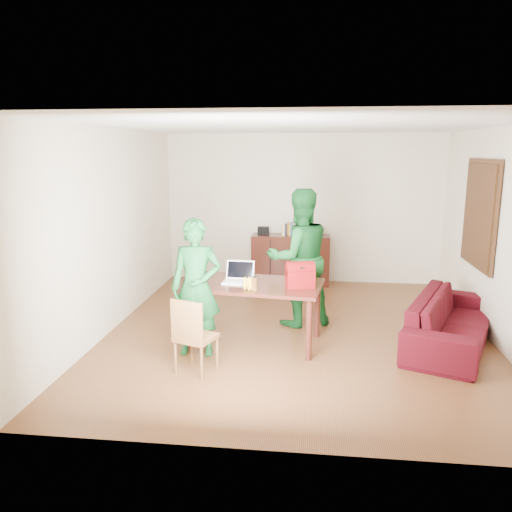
# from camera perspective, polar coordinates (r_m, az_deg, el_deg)

# --- Properties ---
(room) EXTENTS (5.20, 5.70, 2.90)m
(room) POSITION_cam_1_polar(r_m,az_deg,el_deg) (6.61, 4.92, 2.42)
(room) COLOR #452111
(room) RESTS_ON ground
(table) EXTENTS (1.77, 1.14, 0.78)m
(table) POSITION_cam_1_polar(r_m,az_deg,el_deg) (6.26, -0.21, -3.99)
(table) COLOR black
(table) RESTS_ON ground
(chair) EXTENTS (0.49, 0.48, 0.86)m
(chair) POSITION_cam_1_polar(r_m,az_deg,el_deg) (5.61, -6.91, -10.68)
(chair) COLOR brown
(chair) RESTS_ON ground
(person_near) EXTENTS (0.62, 0.43, 1.64)m
(person_near) POSITION_cam_1_polar(r_m,az_deg,el_deg) (5.93, -6.85, -3.60)
(person_near) COLOR #135724
(person_near) RESTS_ON ground
(person_far) EXTENTS (1.13, 1.02, 1.90)m
(person_far) POSITION_cam_1_polar(r_m,az_deg,el_deg) (6.89, 4.97, -0.20)
(person_far) COLOR #135520
(person_far) RESTS_ON ground
(laptop) EXTENTS (0.37, 0.27, 0.25)m
(laptop) POSITION_cam_1_polar(r_m,az_deg,el_deg) (6.24, -2.11, -2.68)
(laptop) COLOR white
(laptop) RESTS_ON table
(bananas) EXTENTS (0.19, 0.16, 0.06)m
(bananas) POSITION_cam_1_polar(r_m,az_deg,el_deg) (5.92, -0.87, -3.64)
(bananas) COLOR gold
(bananas) RESTS_ON table
(bottle) EXTENTS (0.07, 0.07, 0.18)m
(bottle) POSITION_cam_1_polar(r_m,az_deg,el_deg) (5.88, -0.17, -3.13)
(bottle) COLOR brown
(bottle) RESTS_ON table
(red_bag) EXTENTS (0.37, 0.27, 0.25)m
(red_bag) POSITION_cam_1_polar(r_m,az_deg,el_deg) (6.05, 5.05, -2.42)
(red_bag) COLOR maroon
(red_bag) RESTS_ON table
(sofa) EXTENTS (1.58, 2.28, 0.62)m
(sofa) POSITION_cam_1_polar(r_m,az_deg,el_deg) (6.76, 21.45, -6.90)
(sofa) COLOR #3A070E
(sofa) RESTS_ON ground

